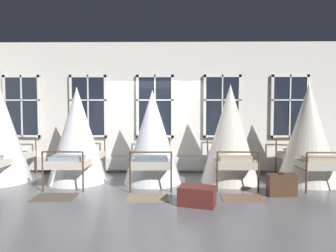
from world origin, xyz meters
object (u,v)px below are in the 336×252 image
at_px(cot_third, 152,138).
at_px(travel_trunk, 197,196).
at_px(cot_second, 77,136).
at_px(cot_fifth, 308,135).
at_px(cot_fourth, 230,135).
at_px(suitcase_dark, 282,185).
at_px(cot_first, 0,135).

height_order(cot_third, travel_trunk, cot_third).
xyz_separation_m(cot_second, cot_fifth, (5.43, -0.04, 0.04)).
height_order(cot_third, cot_fifth, cot_fifth).
distance_m(cot_fourth, cot_fifth, 1.81).
distance_m(suitcase_dark, travel_trunk, 1.82).
relative_size(cot_second, cot_fourth, 0.97).
relative_size(cot_fourth, cot_fifth, 0.99).
relative_size(cot_first, cot_second, 1.03).
relative_size(cot_third, cot_fifth, 0.93).
relative_size(cot_second, suitcase_dark, 3.93).
distance_m(cot_fifth, travel_trunk, 3.35).
bearing_deg(suitcase_dark, travel_trunk, -165.20).
bearing_deg(cot_fifth, cot_first, 91.05).
relative_size(cot_third, cot_fourth, 0.94).
bearing_deg(cot_first, cot_third, -90.24).
height_order(cot_first, travel_trunk, cot_first).
height_order(cot_second, cot_fourth, cot_fourth).
distance_m(cot_fifth, suitcase_dark, 1.74).
xyz_separation_m(cot_third, suitcase_dark, (2.63, -1.11, -0.83)).
bearing_deg(suitcase_dark, cot_fifth, 43.00).
xyz_separation_m(cot_first, cot_third, (3.62, 0.02, -0.08)).
xyz_separation_m(cot_third, cot_fifth, (3.64, -0.02, 0.08)).
bearing_deg(cot_first, cot_second, -89.43).
xyz_separation_m(cot_fifth, travel_trunk, (-2.73, -1.68, -0.96)).
distance_m(cot_second, cot_third, 1.79).
height_order(cot_fourth, cot_fifth, cot_fifth).
distance_m(cot_second, suitcase_dark, 4.64).
bearing_deg(cot_second, travel_trunk, -121.45).
bearing_deg(travel_trunk, cot_first, 159.69).
relative_size(cot_first, suitcase_dark, 4.07).
distance_m(cot_third, cot_fifth, 3.64).
relative_size(cot_second, cot_third, 1.04).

